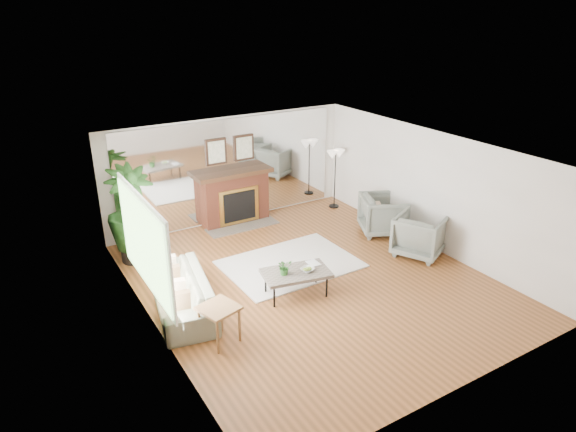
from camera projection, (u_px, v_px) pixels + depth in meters
ground at (312, 280)px, 9.73m from camera, size 7.00×7.00×0.00m
wall_left at (150, 259)px, 7.82m from camera, size 0.02×7.00×2.50m
wall_right at (432, 190)px, 10.68m from camera, size 0.02×7.00×2.50m
wall_back at (230, 170)px, 12.00m from camera, size 6.00×0.02×2.50m
mirror_panel at (230, 170)px, 11.99m from camera, size 5.40×0.04×2.40m
window_panel at (144, 243)px, 8.11m from camera, size 0.04×2.40×1.50m
fireplace at (235, 196)px, 12.05m from camera, size 1.85×0.83×2.05m
area_rug at (290, 264)px, 10.31m from camera, size 2.61×1.89×0.03m
coffee_table at (296, 274)px, 9.08m from camera, size 1.29×0.91×0.47m
sofa at (181, 292)px, 8.71m from camera, size 1.22×2.30×0.64m
armchair_back at (383, 214)px, 11.59m from camera, size 1.29×1.28×0.89m
armchair_front at (420, 235)px, 10.58m from camera, size 1.27×1.26×0.87m
side_table at (219, 313)px, 7.79m from camera, size 0.67×0.67×0.62m
potted_ficus at (131, 212)px, 10.10m from camera, size 1.14×1.14×1.99m
floor_lamp at (336, 159)px, 12.74m from camera, size 0.49×0.27×1.50m
tabletop_plant at (284, 267)px, 8.92m from camera, size 0.27×0.24×0.29m
fruit_bowl at (307, 270)px, 9.07m from camera, size 0.28×0.28×0.06m
book at (309, 264)px, 9.29m from camera, size 0.20×0.27×0.02m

